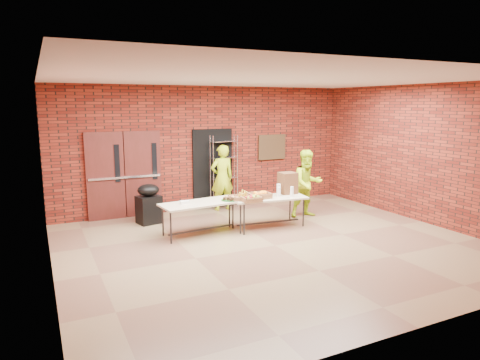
% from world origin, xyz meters
% --- Properties ---
extents(room, '(8.08, 7.08, 3.28)m').
position_xyz_m(room, '(0.00, 0.00, 1.60)').
color(room, brown).
rests_on(room, ground).
extents(double_doors, '(1.78, 0.12, 2.10)m').
position_xyz_m(double_doors, '(-2.20, 3.44, 1.05)').
color(double_doors, '#4D1916').
rests_on(double_doors, room).
extents(dark_doorway, '(1.10, 0.06, 2.10)m').
position_xyz_m(dark_doorway, '(0.10, 3.46, 1.05)').
color(dark_doorway, black).
rests_on(dark_doorway, room).
extents(bronze_plaque, '(0.85, 0.04, 0.70)m').
position_xyz_m(bronze_plaque, '(1.90, 3.45, 1.55)').
color(bronze_plaque, '#46321C').
rests_on(bronze_plaque, room).
extents(wire_rack, '(0.75, 0.40, 1.94)m').
position_xyz_m(wire_rack, '(0.37, 3.32, 0.97)').
color(wire_rack, silver).
rests_on(wire_rack, room).
extents(table_left, '(1.79, 0.89, 0.71)m').
position_xyz_m(table_left, '(-1.04, 1.28, 0.65)').
color(table_left, '#C0B292').
rests_on(table_left, room).
extents(table_right, '(1.75, 0.88, 0.69)m').
position_xyz_m(table_right, '(0.51, 1.17, 0.63)').
color(table_right, '#C0B292').
rests_on(table_right, room).
extents(basket_bananas, '(0.42, 0.32, 0.13)m').
position_xyz_m(basket_bananas, '(-0.21, 1.18, 0.75)').
color(basket_bananas, '#8F6039').
rests_on(basket_bananas, table_right).
extents(basket_oranges, '(0.47, 0.37, 0.15)m').
position_xyz_m(basket_oranges, '(0.27, 1.17, 0.76)').
color(basket_oranges, '#8F6039').
rests_on(basket_oranges, table_right).
extents(basket_apples, '(0.41, 0.32, 0.13)m').
position_xyz_m(basket_apples, '(-0.03, 0.97, 0.75)').
color(basket_apples, '#8F6039').
rests_on(basket_apples, table_right).
extents(muffin_tray, '(0.37, 0.37, 0.09)m').
position_xyz_m(muffin_tray, '(-0.43, 1.19, 0.75)').
color(muffin_tray, '#144B18').
rests_on(muffin_tray, table_left).
extents(napkin_box, '(0.18, 0.12, 0.06)m').
position_xyz_m(napkin_box, '(-1.41, 1.30, 0.74)').
color(napkin_box, white).
rests_on(napkin_box, table_left).
extents(coffee_dispenser, '(0.37, 0.33, 0.49)m').
position_xyz_m(coffee_dispenser, '(1.10, 1.33, 0.94)').
color(coffee_dispenser, brown).
rests_on(coffee_dispenser, table_right).
extents(cup_stack_front, '(0.07, 0.07, 0.22)m').
position_xyz_m(cup_stack_front, '(0.73, 1.11, 0.80)').
color(cup_stack_front, white).
rests_on(cup_stack_front, table_right).
extents(cup_stack_mid, '(0.08, 0.08, 0.23)m').
position_xyz_m(cup_stack_mid, '(0.98, 0.96, 0.81)').
color(cup_stack_mid, white).
rests_on(cup_stack_mid, table_right).
extents(cup_stack_back, '(0.09, 0.09, 0.27)m').
position_xyz_m(cup_stack_back, '(0.79, 1.21, 0.83)').
color(cup_stack_back, white).
rests_on(cup_stack_back, table_right).
extents(covered_grill, '(0.59, 0.53, 0.93)m').
position_xyz_m(covered_grill, '(-1.83, 2.66, 0.46)').
color(covered_grill, black).
rests_on(covered_grill, room).
extents(volunteer_woman, '(0.63, 0.41, 1.71)m').
position_xyz_m(volunteer_woman, '(0.22, 3.10, 0.85)').
color(volunteer_woman, '#B6DC18').
rests_on(volunteer_woman, room).
extents(volunteer_man, '(0.84, 0.67, 1.65)m').
position_xyz_m(volunteer_man, '(1.82, 1.58, 0.82)').
color(volunteer_man, '#B6DC18').
rests_on(volunteer_man, room).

